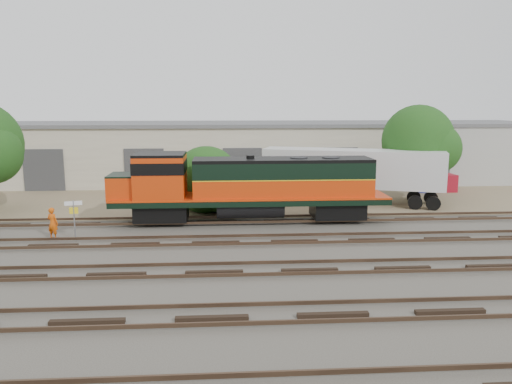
{
  "coord_description": "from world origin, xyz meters",
  "views": [
    {
      "loc": [
        0.43,
        -22.86,
        6.97
      ],
      "look_at": [
        2.2,
        4.0,
        2.2
      ],
      "focal_mm": 35.0,
      "sensor_mm": 36.0,
      "label": 1
    }
  ],
  "objects": [
    {
      "name": "ground",
      "position": [
        0.0,
        0.0,
        0.0
      ],
      "size": [
        140.0,
        140.0,
        0.0
      ],
      "primitive_type": "plane",
      "color": "#47423A",
      "rests_on": "ground"
    },
    {
      "name": "dirt_strip",
      "position": [
        0.0,
        15.0,
        0.01
      ],
      "size": [
        80.0,
        16.0,
        0.02
      ],
      "primitive_type": "cube",
      "color": "#726047",
      "rests_on": "ground"
    },
    {
      "name": "tracks",
      "position": [
        0.0,
        -3.0,
        0.08
      ],
      "size": [
        80.0,
        20.4,
        0.28
      ],
      "color": "black",
      "rests_on": "ground"
    },
    {
      "name": "warehouse",
      "position": [
        0.04,
        22.98,
        2.65
      ],
      "size": [
        58.4,
        10.4,
        5.3
      ],
      "color": "beige",
      "rests_on": "ground"
    },
    {
      "name": "locomotive",
      "position": [
        1.72,
        6.0,
        2.25
      ],
      "size": [
        16.21,
        2.84,
        3.9
      ],
      "color": "black",
      "rests_on": "tracks"
    },
    {
      "name": "sign_post",
      "position": [
        -7.26,
        2.66,
        1.48
      ],
      "size": [
        0.85,
        0.23,
        2.11
      ],
      "color": "gray",
      "rests_on": "ground"
    },
    {
      "name": "worker",
      "position": [
        -8.48,
        3.04,
        0.84
      ],
      "size": [
        0.72,
        0.6,
        1.68
      ],
      "primitive_type": "imported",
      "rotation": [
        0.0,
        0.0,
        2.76
      ],
      "color": "#D7510B",
      "rests_on": "ground"
    },
    {
      "name": "semi_trailer",
      "position": [
        9.72,
        11.23,
        2.4
      ],
      "size": [
        12.55,
        6.33,
        3.82
      ],
      "rotation": [
        0.0,
        0.0,
        -0.33
      ],
      "color": "silver",
      "rests_on": "ground"
    },
    {
      "name": "dumpster_blue",
      "position": [
        16.36,
        15.67,
        0.75
      ],
      "size": [
        2.05,
        1.99,
        1.5
      ],
      "primitive_type": "cube",
      "rotation": [
        0.0,
        0.0,
        -0.39
      ],
      "color": "#161D98",
      "rests_on": "ground"
    },
    {
      "name": "dumpster_red",
      "position": [
        18.19,
        15.6,
        0.7
      ],
      "size": [
        1.58,
        1.49,
        1.4
      ],
      "primitive_type": "cube",
      "rotation": [
        0.0,
        0.0,
        0.06
      ],
      "color": "maroon",
      "rests_on": "ground"
    },
    {
      "name": "tree_mid",
      "position": [
        -0.47,
        9.62,
        1.88
      ],
      "size": [
        4.75,
        4.52,
        4.52
      ],
      "color": "#382619",
      "rests_on": "ground"
    },
    {
      "name": "tree_east",
      "position": [
        14.77,
        12.26,
        4.23
      ],
      "size": [
        5.39,
        5.13,
        6.93
      ],
      "color": "#382619",
      "rests_on": "ground"
    }
  ]
}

